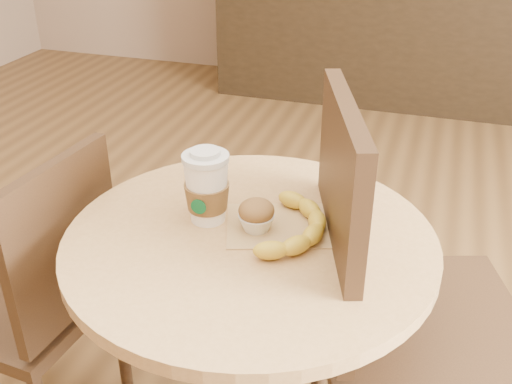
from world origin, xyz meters
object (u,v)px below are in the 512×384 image
at_px(coffee_cup, 207,189).
at_px(chair_left, 40,297).
at_px(muffin, 256,215).
at_px(cafe_table, 251,307).
at_px(banana, 298,226).
at_px(chair_right, 391,303).

bearing_deg(coffee_cup, chair_left, -172.43).
xyz_separation_m(coffee_cup, muffin, (0.11, -0.01, -0.04)).
distance_m(cafe_table, muffin, 0.23).
bearing_deg(banana, muffin, -171.84).
xyz_separation_m(chair_right, banana, (-0.20, -0.07, 0.20)).
distance_m(chair_right, muffin, 0.37).
xyz_separation_m(chair_left, muffin, (0.55, 0.05, 0.31)).
xyz_separation_m(chair_right, coffee_cup, (-0.40, -0.07, 0.25)).
bearing_deg(muffin, chair_left, -174.83).
relative_size(cafe_table, coffee_cup, 4.72).
relative_size(coffee_cup, banana, 0.60).
relative_size(chair_right, muffin, 13.45).
height_order(cafe_table, coffee_cup, coffee_cup).
bearing_deg(banana, cafe_table, -160.03).
relative_size(chair_left, coffee_cup, 5.29).
distance_m(chair_right, banana, 0.30).
xyz_separation_m(chair_left, chair_right, (0.84, 0.13, 0.09)).
xyz_separation_m(cafe_table, chair_right, (0.30, 0.10, 0.01)).
bearing_deg(muffin, chair_right, 14.87).
relative_size(chair_left, banana, 3.16).
distance_m(chair_left, banana, 0.71).
height_order(chair_left, banana, chair_left).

